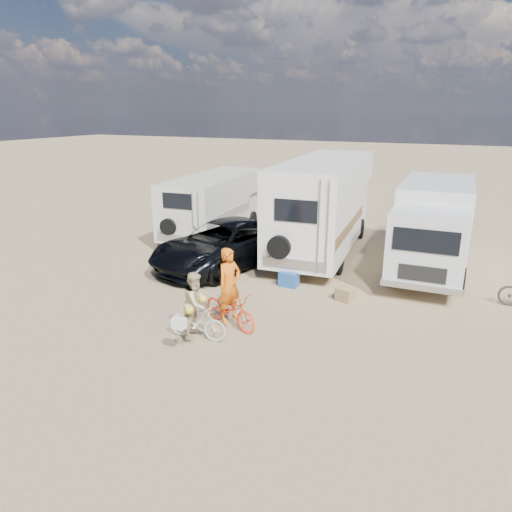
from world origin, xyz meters
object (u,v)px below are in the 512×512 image
at_px(crate, 346,294).
at_px(rider_woman, 196,310).
at_px(dark_suv, 224,244).
at_px(bike_woman, 197,322).
at_px(bike_man, 230,309).
at_px(cooler, 289,279).
at_px(rider_man, 230,291).
at_px(box_truck, 432,228).
at_px(rv_left, 215,206).
at_px(rv_main, 324,206).

bearing_deg(crate, rider_woman, -124.30).
xyz_separation_m(dark_suv, bike_woman, (2.09, -5.24, -0.34)).
distance_m(dark_suv, bike_woman, 5.65).
relative_size(bike_man, cooler, 3.15).
distance_m(rider_man, cooler, 3.41).
relative_size(box_truck, cooler, 11.87).
bearing_deg(dark_suv, box_truck, 35.68).
height_order(rv_left, rider_woman, rv_left).
bearing_deg(dark_suv, crate, -1.30).
bearing_deg(box_truck, rider_man, -122.72).
bearing_deg(bike_man, cooler, 13.44).
height_order(rider_man, crate, rider_man).
distance_m(rv_main, rider_man, 7.50).
bearing_deg(rv_main, crate, -69.45).
distance_m(dark_suv, rider_man, 4.93).
relative_size(rider_woman, crate, 3.25).
xyz_separation_m(rv_left, rider_man, (4.94, -7.93, -0.35)).
bearing_deg(crate, cooler, 169.16).
bearing_deg(rv_main, rider_man, -95.91).
bearing_deg(bike_woman, rv_left, 21.76).
height_order(dark_suv, cooler, dark_suv).
bearing_deg(rider_man, bike_man, 0.00).
bearing_deg(bike_man, rider_man, 0.00).
relative_size(bike_woman, cooler, 2.65).
bearing_deg(rv_left, dark_suv, -60.88).
bearing_deg(bike_woman, dark_suv, 16.44).
relative_size(rider_man, cooler, 3.32).
relative_size(bike_man, bike_woman, 1.19).
relative_size(rv_main, dark_suv, 1.43).
relative_size(box_truck, crate, 14.39).
height_order(bike_man, cooler, bike_man).
bearing_deg(rv_left, box_truck, -11.13).
xyz_separation_m(rv_main, crate, (2.11, -4.51, -1.60)).
bearing_deg(bike_woman, bike_man, -27.05).
distance_m(cooler, crate, 1.97).
bearing_deg(cooler, bike_man, -94.13).
bearing_deg(box_truck, bike_man, -122.72).
xyz_separation_m(bike_woman, cooler, (0.74, 4.30, -0.23)).
distance_m(box_truck, rider_man, 8.09).
xyz_separation_m(rv_main, rv_left, (-5.11, 0.47, -0.48)).
height_order(rv_main, bike_man, rv_main).
bearing_deg(crate, rider_man, -127.82).
height_order(dark_suv, crate, dark_suv).
bearing_deg(rider_woman, rv_main, -9.13).
relative_size(rv_left, rider_woman, 4.21).
height_order(box_truck, dark_suv, box_truck).
bearing_deg(bike_woman, rv_main, -9.13).
bearing_deg(crate, box_truck, 64.19).
distance_m(bike_woman, rider_woman, 0.31).
bearing_deg(bike_woman, crate, -39.58).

